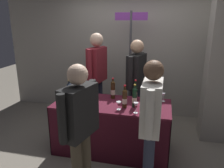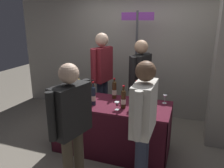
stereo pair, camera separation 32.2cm
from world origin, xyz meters
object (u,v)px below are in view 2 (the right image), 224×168
object	(u,v)px
taster_foreground_right	(71,120)
wine_glass_mid	(117,104)
vendor_presenter	(102,71)
display_bottle_0	(71,90)
wine_glass_near_taster	(165,97)
wine_glass_near_vendor	(133,106)
booth_signpost	(136,57)
featured_wine_bottle	(134,98)
tasting_table	(112,118)

from	to	relation	value
taster_foreground_right	wine_glass_mid	bearing A→B (deg)	-4.65
wine_glass_mid	vendor_presenter	size ratio (longest dim) A/B	0.07
display_bottle_0	wine_glass_near_taster	bearing A→B (deg)	10.39
wine_glass_near_vendor	taster_foreground_right	distance (m)	0.89
booth_signpost	featured_wine_bottle	bearing A→B (deg)	-77.75
featured_wine_bottle	wine_glass_near_vendor	size ratio (longest dim) A/B	2.27
wine_glass_mid	wine_glass_near_taster	bearing A→B (deg)	38.48
wine_glass_mid	taster_foreground_right	xyz separation A→B (m)	(-0.27, -0.78, 0.07)
wine_glass_near_vendor	vendor_presenter	size ratio (longest dim) A/B	0.08
tasting_table	wine_glass_near_taster	size ratio (longest dim) A/B	12.97
display_bottle_0	wine_glass_near_taster	xyz separation A→B (m)	(1.42, 0.26, -0.04)
featured_wine_bottle	wine_glass_near_taster	xyz separation A→B (m)	(0.40, 0.32, -0.05)
tasting_table	booth_signpost	xyz separation A→B (m)	(0.09, 1.12, 0.77)
wine_glass_mid	tasting_table	bearing A→B (deg)	125.20
wine_glass_near_vendor	vendor_presenter	distance (m)	1.40
wine_glass_mid	vendor_presenter	distance (m)	1.21
tasting_table	vendor_presenter	size ratio (longest dim) A/B	0.98
vendor_presenter	display_bottle_0	bearing A→B (deg)	-4.13
wine_glass_near_vendor	featured_wine_bottle	bearing A→B (deg)	103.00
featured_wine_bottle	taster_foreground_right	distance (m)	1.04
vendor_presenter	taster_foreground_right	distance (m)	1.84
vendor_presenter	taster_foreground_right	size ratio (longest dim) A/B	1.13
tasting_table	wine_glass_near_vendor	bearing A→B (deg)	-34.91
wine_glass_mid	featured_wine_bottle	bearing A→B (deg)	36.98
tasting_table	wine_glass_mid	distance (m)	0.41
wine_glass_near_taster	booth_signpost	size ratio (longest dim) A/B	0.06
featured_wine_bottle	wine_glass_near_vendor	distance (m)	0.22
taster_foreground_right	tasting_table	bearing A→B (deg)	7.42
wine_glass_mid	booth_signpost	xyz separation A→B (m)	(-0.06, 1.33, 0.44)
wine_glass_near_vendor	vendor_presenter	bearing A→B (deg)	128.97
display_bottle_0	booth_signpost	xyz separation A→B (m)	(0.77, 1.12, 0.39)
tasting_table	taster_foreground_right	distance (m)	1.08
featured_wine_bottle	wine_glass_near_taster	bearing A→B (deg)	39.19
wine_glass_near_vendor	wine_glass_mid	distance (m)	0.25
featured_wine_bottle	display_bottle_0	bearing A→B (deg)	176.45
wine_glass_mid	wine_glass_near_taster	size ratio (longest dim) A/B	0.87
featured_wine_bottle	vendor_presenter	bearing A→B (deg)	133.50
tasting_table	taster_foreground_right	world-z (taller)	taster_foreground_right
vendor_presenter	tasting_table	bearing A→B (deg)	40.87
taster_foreground_right	featured_wine_bottle	bearing A→B (deg)	-12.24
featured_wine_bottle	wine_glass_near_vendor	bearing A→B (deg)	-77.00
tasting_table	wine_glass_mid	size ratio (longest dim) A/B	14.90
tasting_table	wine_glass_near_vendor	world-z (taller)	wine_glass_near_vendor
featured_wine_bottle	vendor_presenter	world-z (taller)	vendor_presenter
wine_glass_near_taster	booth_signpost	distance (m)	1.16
display_bottle_0	wine_glass_mid	distance (m)	0.86
wine_glass_near_taster	taster_foreground_right	xyz separation A→B (m)	(-0.86, -1.26, 0.06)
wine_glass_near_vendor	vendor_presenter	world-z (taller)	vendor_presenter
wine_glass_near_vendor	booth_signpost	size ratio (longest dim) A/B	0.07
wine_glass_near_taster	vendor_presenter	bearing A→B (deg)	156.08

